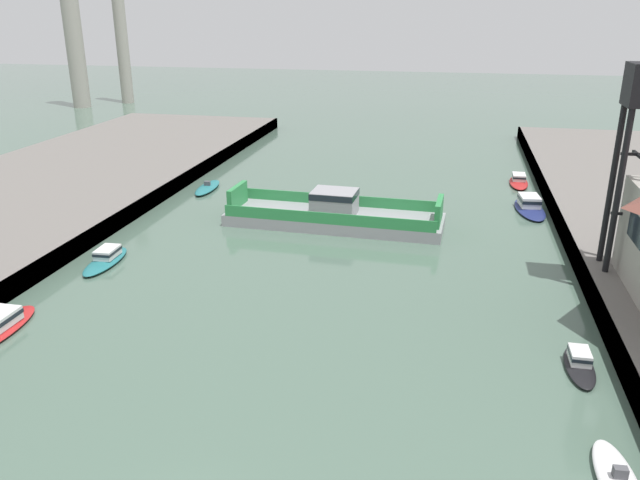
# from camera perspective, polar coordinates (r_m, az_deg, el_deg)

# --- Properties ---
(chain_ferry) EXTENTS (21.37, 7.24, 3.50)m
(chain_ferry) POSITION_cam_1_polar(r_m,az_deg,el_deg) (62.03, 1.29, 2.31)
(chain_ferry) COLOR #939399
(chain_ferry) RESTS_ON ground
(moored_boat_near_left) EXTENTS (1.66, 4.93, 1.10)m
(moored_boat_near_left) POSITION_cam_1_polar(r_m,az_deg,el_deg) (41.07, 22.31, -10.16)
(moored_boat_near_left) COLOR black
(moored_boat_near_left) RESTS_ON ground
(moored_boat_near_right) EXTENTS (2.23, 6.68, 1.20)m
(moored_boat_near_right) POSITION_cam_1_polar(r_m,az_deg,el_deg) (80.52, 17.45, 5.12)
(moored_boat_near_right) COLOR red
(moored_boat_near_right) RESTS_ON ground
(moored_boat_mid_right) EXTENTS (3.61, 8.32, 1.55)m
(moored_boat_mid_right) POSITION_cam_1_polar(r_m,az_deg,el_deg) (70.20, 18.33, 3.00)
(moored_boat_mid_right) COLOR navy
(moored_boat_mid_right) RESTS_ON ground
(moored_boat_far_left) EXTENTS (2.31, 6.86, 1.05)m
(moored_boat_far_left) POSITION_cam_1_polar(r_m,az_deg,el_deg) (75.59, -10.09, 4.67)
(moored_boat_far_left) COLOR #237075
(moored_boat_far_left) RESTS_ON ground
(moored_boat_far_right) EXTENTS (2.38, 6.63, 1.24)m
(moored_boat_far_right) POSITION_cam_1_polar(r_m,az_deg,el_deg) (55.79, -18.69, -1.55)
(moored_boat_far_right) COLOR #237075
(moored_boat_far_right) RESTS_ON ground
(smokestack_distant_a) EXTENTS (2.83, 2.83, 33.84)m
(smokestack_distant_a) POSITION_cam_1_polar(r_m,az_deg,el_deg) (150.38, -17.59, 18.50)
(smokestack_distant_a) COLOR #9E998E
(smokestack_distant_a) RESTS_ON ground
(smokestack_distant_b) EXTENTS (3.89, 3.89, 35.59)m
(smokestack_distant_b) POSITION_cam_1_polar(r_m,az_deg,el_deg) (146.72, -21.51, 18.39)
(smokestack_distant_b) COLOR #9E998E
(smokestack_distant_b) RESTS_ON ground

